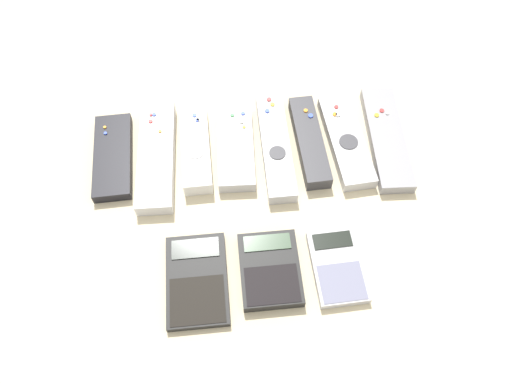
% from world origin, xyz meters
% --- Properties ---
extents(ground_plane, '(3.00, 3.00, 0.00)m').
position_xyz_m(ground_plane, '(0.00, 0.00, 0.00)').
color(ground_plane, beige).
extents(remote_0, '(0.06, 0.16, 0.02)m').
position_xyz_m(remote_0, '(-0.22, 0.13, 0.01)').
color(remote_0, black).
rests_on(remote_0, ground_plane).
extents(remote_1, '(0.06, 0.21, 0.03)m').
position_xyz_m(remote_1, '(-0.15, 0.12, 0.01)').
color(remote_1, silver).
rests_on(remote_1, ground_plane).
extents(remote_2, '(0.05, 0.17, 0.03)m').
position_xyz_m(remote_2, '(-0.09, 0.13, 0.01)').
color(remote_2, white).
rests_on(remote_2, ground_plane).
extents(remote_3, '(0.07, 0.16, 0.02)m').
position_xyz_m(remote_3, '(-0.02, 0.13, 0.01)').
color(remote_3, '#B7B7BC').
rests_on(remote_3, ground_plane).
extents(remote_4, '(0.05, 0.21, 0.02)m').
position_xyz_m(remote_4, '(0.04, 0.12, 0.01)').
color(remote_4, '#B7B7BC').
rests_on(remote_4, ground_plane).
extents(remote_5, '(0.05, 0.18, 0.03)m').
position_xyz_m(remote_5, '(0.10, 0.13, 0.01)').
color(remote_5, '#333338').
rests_on(remote_5, ground_plane).
extents(remote_6, '(0.07, 0.18, 0.02)m').
position_xyz_m(remote_6, '(0.16, 0.12, 0.01)').
color(remote_6, '#B7B7BC').
rests_on(remote_6, ground_plane).
extents(remote_7, '(0.07, 0.21, 0.02)m').
position_xyz_m(remote_7, '(0.23, 0.12, 0.01)').
color(remote_7, gray).
rests_on(remote_7, ground_plane).
extents(calculator_0, '(0.09, 0.14, 0.01)m').
position_xyz_m(calculator_0, '(-0.10, -0.09, 0.01)').
color(calculator_0, black).
rests_on(calculator_0, ground_plane).
extents(calculator_1, '(0.08, 0.11, 0.02)m').
position_xyz_m(calculator_1, '(0.01, -0.09, 0.01)').
color(calculator_1, black).
rests_on(calculator_1, ground_plane).
extents(calculator_2, '(0.07, 0.12, 0.01)m').
position_xyz_m(calculator_2, '(0.10, -0.09, 0.01)').
color(calculator_2, '#B2B2B7').
rests_on(calculator_2, ground_plane).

